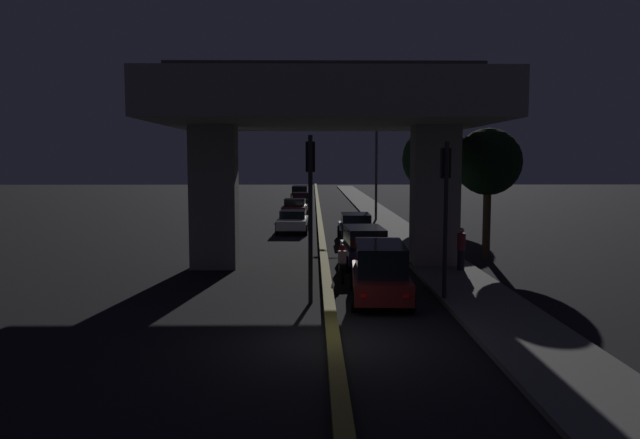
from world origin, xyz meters
name	(u,v)px	position (x,y,z in m)	size (l,w,h in m)	color
ground_plane	(333,342)	(0.00, 0.00, 0.00)	(200.00, 200.00, 0.00)	black
median_divider	(319,215)	(0.00, 35.00, 0.13)	(0.35, 126.00, 0.26)	olive
sidewalk_right	(390,224)	(4.92, 28.00, 0.08)	(2.65, 126.00, 0.15)	#5B5956
elevated_overpass	(325,115)	(0.00, 10.93, 6.43)	(13.37, 10.58, 8.61)	gray
traffic_light_left_of_median	(310,190)	(-0.57, 4.38, 3.62)	(0.30, 0.49, 5.32)	black
traffic_light_right_of_median	(445,194)	(3.69, 4.38, 3.49)	(0.30, 0.49, 5.12)	black
street_lamp	(372,163)	(3.84, 30.59, 4.31)	(2.23, 0.32, 7.21)	#2D2D30
car_dark_red_lead	(380,271)	(1.68, 4.62, 0.98)	(2.08, 4.70, 1.86)	#591414
car_dark_blue_second	(365,246)	(1.71, 11.05, 0.91)	(2.05, 4.02, 1.70)	#141938
car_dark_blue_third	(356,226)	(1.93, 19.82, 0.82)	(1.96, 4.22, 1.52)	#141938
car_white_lead_oncoming	(293,221)	(-1.75, 23.67, 0.71)	(2.04, 4.20, 1.39)	silver
car_dark_red_second_oncoming	(295,209)	(-1.89, 33.02, 0.76)	(2.09, 4.02, 1.55)	#591414
car_dark_green_third_oncoming	(301,200)	(-1.57, 42.96, 0.79)	(2.07, 4.32, 1.51)	black
car_taxi_yellow_fourth_oncoming	(300,194)	(-1.83, 50.95, 0.96)	(2.08, 4.34, 1.82)	gold
motorcycle_black_filtering_near	(342,265)	(0.61, 7.96, 0.59)	(0.33, 1.88, 1.37)	black
pedestrian_on_sidewalk	(461,249)	(5.43, 9.33, 1.01)	(0.34, 0.34, 1.71)	black
roadside_tree_kerbside_near	(488,163)	(7.55, 13.35, 4.43)	(3.08, 3.08, 6.01)	#38281C
roadside_tree_kerbside_mid	(436,159)	(7.85, 26.93, 4.61)	(4.62, 4.62, 6.93)	#38281C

